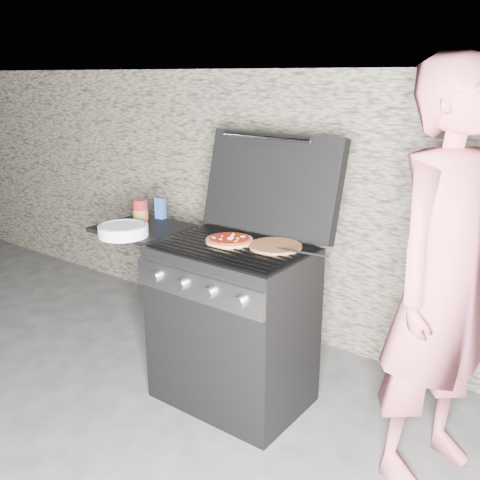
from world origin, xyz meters
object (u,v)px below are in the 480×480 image
Objects in this scene: sauce_jar at (140,211)px; gas_grill at (198,313)px; pizza_topped at (229,240)px; person at (445,281)px.

gas_grill is at bearing -7.10° from sauce_jar.
sauce_jar reaches higher than pizza_topped.
pizza_topped is 0.71m from sauce_jar.
person is at bearing 4.99° from gas_grill.
gas_grill is 0.72m from sauce_jar.
person is (1.80, 0.05, -0.05)m from sauce_jar.
sauce_jar reaches higher than gas_grill.
gas_grill is at bearing -169.71° from pizza_topped.
person reaches higher than pizza_topped.
person reaches higher than gas_grill.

